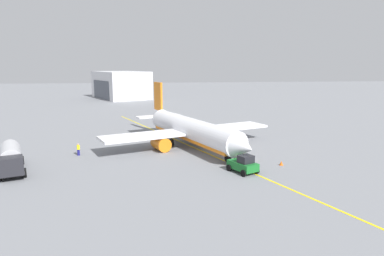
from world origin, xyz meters
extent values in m
plane|color=slate|center=(0.00, 0.00, 0.00)|extent=(400.00, 400.00, 0.00)
cylinder|color=white|center=(0.00, 0.00, 2.75)|extent=(23.50, 11.86, 3.49)
cube|color=orange|center=(0.00, 0.00, 1.79)|extent=(22.04, 10.80, 0.98)
cone|color=white|center=(12.36, 4.78, 2.75)|extent=(4.30, 4.32, 3.35)
cone|color=white|center=(-12.97, -5.02, 3.10)|extent=(5.40, 4.44, 2.97)
cube|color=orange|center=(-12.36, -4.78, 6.89)|extent=(3.11, 1.49, 5.20)
cube|color=white|center=(-12.36, -4.78, 3.15)|extent=(5.27, 8.70, 0.24)
cube|color=white|center=(-0.93, -0.36, 2.31)|extent=(14.57, 27.82, 0.36)
cylinder|color=orange|center=(-2.06, 4.78, 1.06)|extent=(3.74, 3.11, 2.10)
cylinder|color=orange|center=(1.69, -4.92, 1.06)|extent=(3.74, 3.11, 2.10)
cylinder|color=#4C4C51|center=(9.27, 3.59, 1.12)|extent=(0.24, 0.24, 1.15)
cylinder|color=black|center=(9.27, 3.59, 0.55)|extent=(1.17, 0.77, 1.10)
cylinder|color=#4C4C51|center=(-2.80, 1.70, 1.12)|extent=(0.24, 0.24, 1.15)
cylinder|color=black|center=(-2.80, 1.70, 0.55)|extent=(1.17, 0.77, 1.10)
cylinder|color=#4C4C51|center=(-0.93, -3.15, 1.12)|extent=(0.24, 0.24, 1.15)
cylinder|color=black|center=(-0.93, -3.15, 0.55)|extent=(1.17, 0.77, 1.10)
cube|color=#2D2D33|center=(9.29, -23.33, 0.70)|extent=(9.32, 5.54, 0.30)
cube|color=#232328|center=(13.13, -21.87, 1.65)|extent=(2.72, 2.95, 2.00)
cube|color=black|center=(13.97, -21.55, 2.05)|extent=(0.86, 1.93, 0.90)
cylinder|color=silver|center=(8.73, -23.54, 2.00)|extent=(6.63, 4.36, 2.30)
cylinder|color=black|center=(12.31, -20.84, 0.55)|extent=(1.15, 0.72, 1.10)
cylinder|color=black|center=(13.20, -23.18, 0.55)|extent=(1.15, 0.72, 1.10)
cylinder|color=black|center=(6.81, -22.93, 0.55)|extent=(1.15, 0.72, 1.10)
cylinder|color=black|center=(7.70, -25.27, 0.55)|extent=(1.15, 0.72, 1.10)
cube|color=#196B28|center=(13.67, 4.34, 0.85)|extent=(4.11, 3.37, 0.90)
cube|color=black|center=(14.12, 4.56, 1.75)|extent=(1.96, 2.05, 0.90)
cylinder|color=black|center=(12.94, 2.87, 0.40)|extent=(0.85, 0.62, 0.80)
cylinder|color=black|center=(12.06, 4.67, 0.40)|extent=(0.85, 0.62, 0.80)
cylinder|color=black|center=(15.27, 4.01, 0.40)|extent=(0.85, 0.62, 0.80)
cylinder|color=black|center=(14.40, 5.81, 0.40)|extent=(0.85, 0.62, 0.80)
cube|color=navy|center=(2.97, -16.67, 0.42)|extent=(0.51, 0.44, 0.85)
cube|color=yellow|center=(2.97, -16.67, 1.15)|extent=(0.60, 0.50, 0.60)
sphere|color=tan|center=(2.97, -16.67, 1.59)|extent=(0.24, 0.24, 0.24)
cone|color=#F2590F|center=(9.27, 5.85, 0.35)|extent=(0.64, 0.64, 0.71)
cone|color=#F2590F|center=(11.46, 10.05, 0.28)|extent=(0.50, 0.50, 0.56)
cube|color=silver|center=(-82.41, -16.84, 5.11)|extent=(28.58, 24.25, 10.22)
cube|color=#4C515B|center=(-79.12, -23.79, 3.58)|extent=(15.50, 7.45, 6.74)
cube|color=yellow|center=(0.00, 0.00, 0.01)|extent=(68.54, 26.75, 0.01)
camera|label=1|loc=(51.98, -6.72, 12.64)|focal=32.12mm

